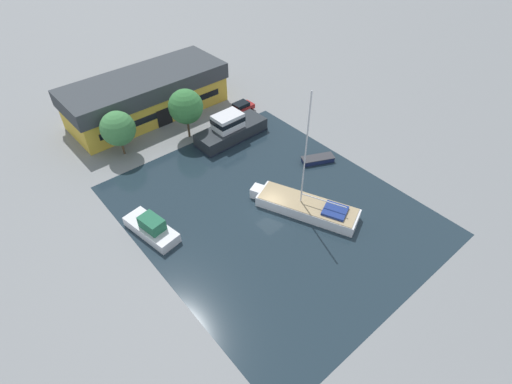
{
  "coord_description": "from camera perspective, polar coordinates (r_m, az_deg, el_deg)",
  "views": [
    {
      "loc": [
        -22.52,
        -24.06,
        32.11
      ],
      "look_at": [
        0.0,
        2.57,
        1.0
      ],
      "focal_mm": 28.0,
      "sensor_mm": 36.0,
      "label": 1
    }
  ],
  "objects": [
    {
      "name": "cabin_boat",
      "position": [
        44.21,
        -14.7,
        -5.0
      ],
      "size": [
        3.58,
        6.99,
        2.45
      ],
      "rotation": [
        0.0,
        0.0,
        0.17
      ],
      "color": "silver",
      "rests_on": "water_canal"
    },
    {
      "name": "motor_cruiser",
      "position": [
        56.74,
        -3.68,
        8.91
      ],
      "size": [
        10.69,
        4.19,
        3.93
      ],
      "rotation": [
        0.0,
        0.0,
        1.6
      ],
      "color": "#23282D",
      "rests_on": "water_canal"
    },
    {
      "name": "quay_tree_near_building",
      "position": [
        56.06,
        -10.01,
        11.92
      ],
      "size": [
        4.74,
        4.74,
        7.18
      ],
      "color": "brown",
      "rests_on": "ground"
    },
    {
      "name": "sailboat_moored",
      "position": [
        45.64,
        7.15,
        -2.07
      ],
      "size": [
        7.74,
        12.59,
        14.98
      ],
      "rotation": [
        0.0,
        0.0,
        0.42
      ],
      "color": "white",
      "rests_on": "water_canal"
    },
    {
      "name": "parked_car",
      "position": [
        63.1,
        -2.24,
        11.94
      ],
      "size": [
        4.57,
        2.04,
        1.57
      ],
      "rotation": [
        0.0,
        0.0,
        1.61
      ],
      "color": "maroon",
      "rests_on": "ground"
    },
    {
      "name": "quay_tree_by_water",
      "position": [
        55.05,
        -19.13,
        8.56
      ],
      "size": [
        4.54,
        4.54,
        6.27
      ],
      "color": "brown",
      "rests_on": "ground"
    },
    {
      "name": "ground_plane",
      "position": [
        46.01,
        2.07,
        -2.56
      ],
      "size": [
        440.0,
        440.0,
        0.0
      ],
      "primitive_type": "plane",
      "color": "gray"
    },
    {
      "name": "water_canal",
      "position": [
        46.01,
        2.07,
        -2.55
      ],
      "size": [
        28.54,
        34.27,
        0.01
      ],
      "primitive_type": "cube",
      "color": "#1E2D38",
      "rests_on": "ground"
    },
    {
      "name": "small_dinghy",
      "position": [
        53.34,
        8.82,
        4.64
      ],
      "size": [
        4.54,
        3.22,
        0.7
      ],
      "rotation": [
        0.0,
        0.0,
        4.28
      ],
      "color": "#19234C",
      "rests_on": "water_canal"
    },
    {
      "name": "warehouse_building",
      "position": [
        63.83,
        -15.33,
        13.22
      ],
      "size": [
        24.24,
        9.77,
        6.14
      ],
      "rotation": [
        0.0,
        0.0,
        0.02
      ],
      "color": "gold",
      "rests_on": "ground"
    }
  ]
}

